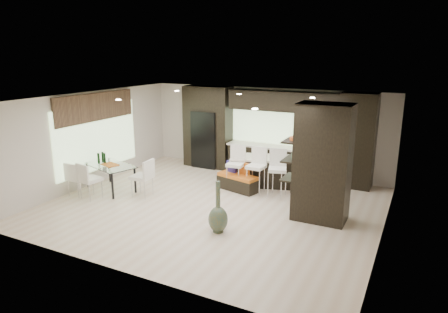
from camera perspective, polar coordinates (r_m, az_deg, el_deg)
The scene contains 22 objects.
ground at distance 10.20m, azimuth -1.54°, elevation -7.03°, with size 8.00×8.00×0.00m, color beige.
back_wall at distance 12.90m, azimuth 5.85°, elevation 3.77°, with size 8.00×0.02×2.70m, color beige.
left_wall at distance 12.16m, azimuth -18.41°, elevation 2.43°, with size 0.02×7.00×2.70m, color beige.
right_wall at distance 8.69m, azimuth 22.31°, elevation -2.64°, with size 0.02×7.00×2.70m, color beige.
ceiling at distance 9.54m, azimuth -1.65°, elevation 8.22°, with size 8.00×7.00×0.02m, color white.
window_left at distance 12.27m, azimuth -17.63°, elevation 2.60°, with size 0.04×3.20×1.90m, color #B2D199.
window_back at distance 12.62m, azimuth 8.35°, elevation 4.38°, with size 3.40×0.04×1.20m, color #B2D199.
stone_accent at distance 12.11m, azimuth -17.85°, elevation 6.75°, with size 0.08×3.00×0.80m, color brown.
ceiling_spots at distance 9.76m, azimuth -0.94°, elevation 8.25°, with size 4.00×3.00×0.02m, color white.
back_cabinetry at distance 12.42m, azimuth 7.45°, elevation 3.31°, with size 6.80×0.68×2.70m, color black.
refrigerator at distance 13.43m, azimuth -2.37°, elevation 2.53°, with size 0.90×0.68×1.90m, color black.
partition_column at distance 9.26m, azimuth 13.92°, elevation -0.92°, with size 1.20×0.80×2.70m, color black.
kitchen_island at distance 11.68m, azimuth 5.98°, elevation -2.10°, with size 2.01×0.86×0.84m, color black.
stool_left at distance 11.22m, azimuth 1.66°, elevation -2.27°, with size 0.45×0.45×1.01m, color white.
stool_mid at distance 10.98m, azimuth 4.56°, elevation -2.64°, with size 0.45×0.45×1.03m, color white.
stool_right at distance 10.77m, azimuth 7.59°, elevation -3.05°, with size 0.46×0.46×1.04m, color white.
bench at distance 11.24m, azimuth 1.96°, elevation -3.72°, with size 1.19×0.46×0.46m, color black.
floor_vase at distance 8.58m, azimuth -0.86°, elevation -7.22°, with size 0.42×0.42×1.15m, color #3F4B36, non-canonical shape.
dining_table at distance 11.65m, azimuth -15.85°, elevation -2.89°, with size 1.52×0.86×0.73m, color white.
chair_near at distance 11.12m, azimuth -18.50°, elevation -3.48°, with size 0.49×0.49×0.91m, color white.
chair_far at distance 11.46m, azimuth -20.13°, elevation -3.19°, with size 0.47×0.47×0.86m, color white.
chair_end at distance 10.93m, azimuth -11.64°, elevation -3.22°, with size 0.51×0.51×0.94m, color white.
Camera 1 is at (4.53, -8.33, 3.77)m, focal length 32.00 mm.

